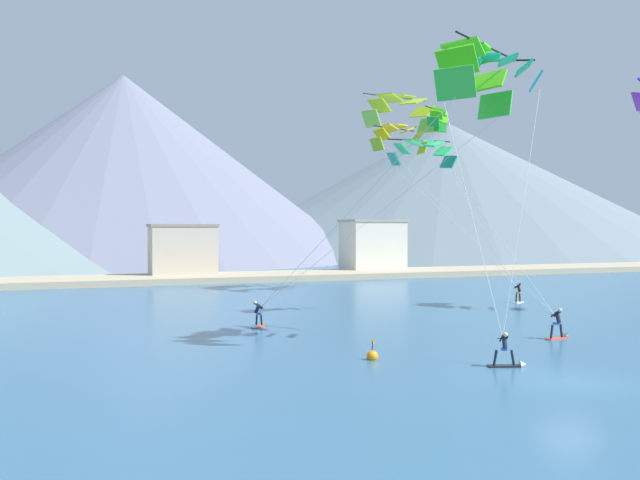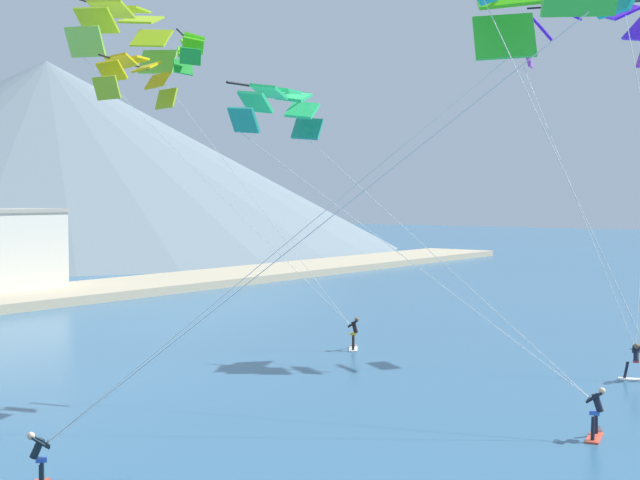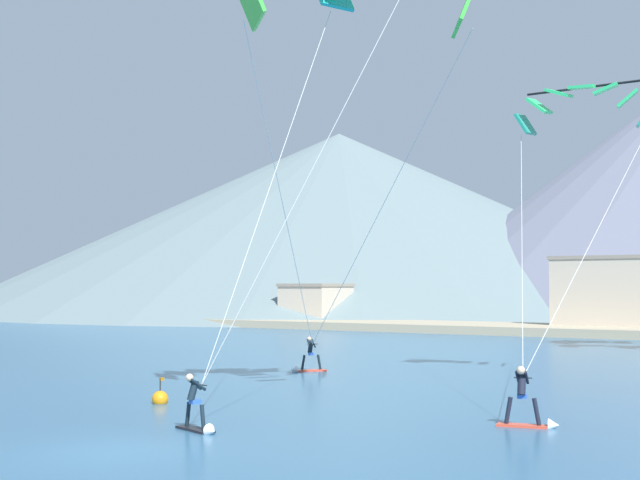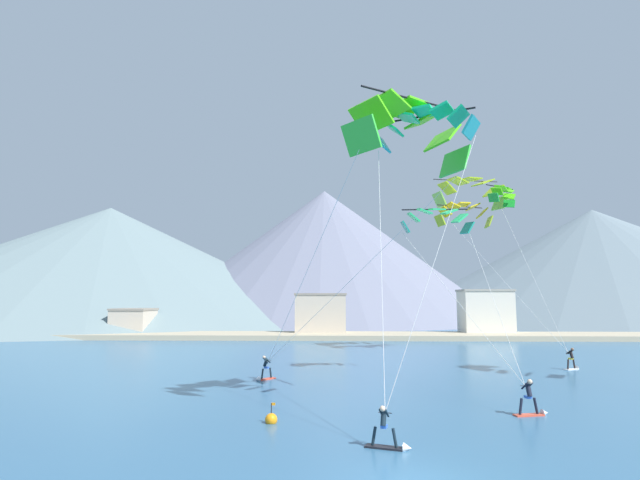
{
  "view_description": "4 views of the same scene",
  "coord_description": "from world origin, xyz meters",
  "px_view_note": "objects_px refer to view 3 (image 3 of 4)",
  "views": [
    {
      "loc": [
        -19.53,
        -23.01,
        6.28
      ],
      "look_at": [
        -3.86,
        17.83,
        5.42
      ],
      "focal_mm": 40.0,
      "sensor_mm": 36.0,
      "label": 1
    },
    {
      "loc": [
        -22.14,
        -0.99,
        8.06
      ],
      "look_at": [
        1.55,
        16.56,
        6.63
      ],
      "focal_mm": 50.0,
      "sensor_mm": 36.0,
      "label": 2
    },
    {
      "loc": [
        15.85,
        -15.52,
        4.02
      ],
      "look_at": [
        -3.87,
        15.14,
        5.89
      ],
      "focal_mm": 50.0,
      "sensor_mm": 36.0,
      "label": 3
    },
    {
      "loc": [
        -2.3,
        -15.94,
        5.51
      ],
      "look_at": [
        -3.35,
        15.33,
        9.28
      ],
      "focal_mm": 28.0,
      "sensor_mm": 36.0,
      "label": 4
    }
  ],
  "objects_px": {
    "kitesurfer_near_trail": "(307,361)",
    "kitesurfer_far_right": "(199,415)",
    "parafoil_kite_far_left": "(582,103)",
    "race_marker_buoy": "(160,399)",
    "kitesurfer_far_left": "(529,407)"
  },
  "relations": [
    {
      "from": "kitesurfer_near_trail",
      "to": "kitesurfer_far_right",
      "type": "height_order",
      "value": "kitesurfer_near_trail"
    },
    {
      "from": "kitesurfer_near_trail",
      "to": "parafoil_kite_far_left",
      "type": "relative_size",
      "value": 0.13
    },
    {
      "from": "kitesurfer_far_right",
      "to": "race_marker_buoy",
      "type": "distance_m",
      "value": 6.23
    },
    {
      "from": "kitesurfer_near_trail",
      "to": "race_marker_buoy",
      "type": "xyz_separation_m",
      "value": [
        2.12,
        -12.23,
        -0.33
      ]
    },
    {
      "from": "kitesurfer_far_left",
      "to": "parafoil_kite_far_left",
      "type": "height_order",
      "value": "parafoil_kite_far_left"
    },
    {
      "from": "kitesurfer_far_left",
      "to": "kitesurfer_far_right",
      "type": "xyz_separation_m",
      "value": [
        -7.41,
        -5.64,
        -0.12
      ]
    },
    {
      "from": "race_marker_buoy",
      "to": "kitesurfer_far_left",
      "type": "bearing_deg",
      "value": 8.59
    },
    {
      "from": "kitesurfer_far_right",
      "to": "race_marker_buoy",
      "type": "height_order",
      "value": "kitesurfer_far_right"
    },
    {
      "from": "parafoil_kite_far_left",
      "to": "kitesurfer_far_left",
      "type": "bearing_deg",
      "value": -81.23
    },
    {
      "from": "kitesurfer_near_trail",
      "to": "race_marker_buoy",
      "type": "height_order",
      "value": "kitesurfer_near_trail"
    },
    {
      "from": "parafoil_kite_far_left",
      "to": "race_marker_buoy",
      "type": "distance_m",
      "value": 20.84
    },
    {
      "from": "kitesurfer_near_trail",
      "to": "parafoil_kite_far_left",
      "type": "height_order",
      "value": "parafoil_kite_far_left"
    },
    {
      "from": "kitesurfer_far_right",
      "to": "race_marker_buoy",
      "type": "xyz_separation_m",
      "value": [
        -4.95,
        3.77,
        -0.3
      ]
    },
    {
      "from": "kitesurfer_far_right",
      "to": "kitesurfer_far_left",
      "type": "bearing_deg",
      "value": 37.28
    },
    {
      "from": "kitesurfer_far_left",
      "to": "parafoil_kite_far_left",
      "type": "xyz_separation_m",
      "value": [
        -1.86,
        12.04,
        11.01
      ]
    }
  ]
}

